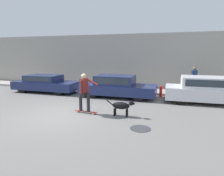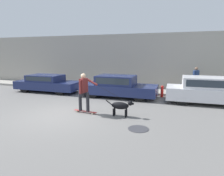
# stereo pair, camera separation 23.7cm
# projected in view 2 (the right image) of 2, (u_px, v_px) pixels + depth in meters

# --- Properties ---
(ground_plane) EXTENTS (36.00, 36.00, 0.00)m
(ground_plane) POSITION_uv_depth(u_px,v_px,m) (64.00, 115.00, 8.63)
(ground_plane) COLOR slate
(back_wall) EXTENTS (32.00, 0.30, 3.98)m
(back_wall) POSITION_uv_depth(u_px,v_px,m) (116.00, 62.00, 15.02)
(back_wall) COLOR #9E998E
(back_wall) RESTS_ON ground_plane
(sidewalk_curb) EXTENTS (30.00, 1.83, 0.15)m
(sidewalk_curb) POSITION_uv_depth(u_px,v_px,m) (111.00, 89.00, 14.34)
(sidewalk_curb) COLOR #A39E93
(sidewalk_curb) RESTS_ON ground_plane
(parked_car_0) EXTENTS (4.46, 1.73, 1.16)m
(parked_car_0) POSITION_uv_depth(u_px,v_px,m) (47.00, 83.00, 13.65)
(parked_car_0) COLOR black
(parked_car_0) RESTS_ON ground_plane
(parked_car_1) EXTENTS (4.53, 1.82, 1.30)m
(parked_car_1) POSITION_uv_depth(u_px,v_px,m) (118.00, 87.00, 12.00)
(parked_car_1) COLOR black
(parked_car_1) RESTS_ON ground_plane
(parked_car_2) EXTENTS (4.26, 1.85, 1.40)m
(parked_car_2) POSITION_uv_depth(u_px,v_px,m) (207.00, 91.00, 10.41)
(parked_car_2) COLOR black
(parked_car_2) RESTS_ON ground_plane
(dog) EXTENTS (1.22, 0.31, 0.70)m
(dog) POSITION_uv_depth(u_px,v_px,m) (121.00, 106.00, 8.34)
(dog) COLOR black
(dog) RESTS_ON ground_plane
(skateboarder) EXTENTS (2.60, 0.59, 1.76)m
(skateboarder) POSITION_uv_depth(u_px,v_px,m) (84.00, 91.00, 8.73)
(skateboarder) COLOR beige
(skateboarder) RESTS_ON ground_plane
(pedestrian_with_bag) EXTENTS (0.41, 0.66, 1.64)m
(pedestrian_with_bag) POSITION_uv_depth(u_px,v_px,m) (196.00, 79.00, 12.17)
(pedestrian_with_bag) COLOR brown
(pedestrian_with_bag) RESTS_ON sidewalk_curb
(manhole_cover) EXTENTS (0.73, 0.73, 0.01)m
(manhole_cover) POSITION_uv_depth(u_px,v_px,m) (138.00, 129.00, 7.00)
(manhole_cover) COLOR #38383D
(manhole_cover) RESTS_ON ground_plane
(fire_hydrant) EXTENTS (0.18, 0.18, 0.70)m
(fire_hydrant) POSITION_uv_depth(u_px,v_px,m) (162.00, 91.00, 12.02)
(fire_hydrant) COLOR red
(fire_hydrant) RESTS_ON ground_plane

